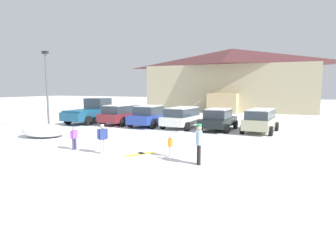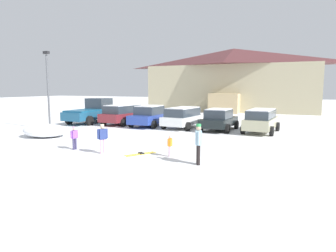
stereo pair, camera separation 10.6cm
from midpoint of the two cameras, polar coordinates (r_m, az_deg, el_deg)
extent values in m
plane|color=white|center=(11.79, -16.95, -8.31)|extent=(160.00, 160.00, 0.00)
cube|color=tan|center=(42.52, 12.29, 7.01)|extent=(21.95, 9.67, 6.01)
pyramid|color=#4E2628|center=(42.72, 12.44, 12.64)|extent=(22.57, 10.29, 2.36)
cube|color=tan|center=(37.35, 10.69, 4.26)|extent=(3.67, 1.94, 2.40)
cube|color=maroon|center=(25.96, -8.40, 1.81)|extent=(2.06, 4.53, 0.67)
cube|color=#2D3842|center=(25.83, -8.55, 3.22)|extent=(1.79, 3.45, 0.62)
cube|color=white|center=(25.81, -8.56, 3.97)|extent=(1.67, 3.28, 0.06)
cylinder|color=black|center=(27.69, -8.42, 1.46)|extent=(0.24, 0.65, 0.64)
cylinder|color=black|center=(26.57, -4.88, 1.26)|extent=(0.24, 0.65, 0.64)
cylinder|color=black|center=(25.51, -12.05, 0.88)|extent=(0.24, 0.65, 0.64)
cylinder|color=black|center=(24.29, -8.35, 0.64)|extent=(0.24, 0.65, 0.64)
cube|color=#263D96|center=(24.39, -3.20, 1.52)|extent=(1.95, 4.59, 0.66)
cube|color=#2D3842|center=(24.13, -3.46, 3.01)|extent=(1.68, 2.40, 0.64)
cube|color=white|center=(24.11, -3.47, 3.84)|extent=(1.56, 2.28, 0.06)
cylinder|color=black|center=(26.13, -3.74, 1.17)|extent=(0.23, 0.64, 0.64)
cylinder|color=black|center=(25.28, 0.26, 0.98)|extent=(0.23, 0.64, 0.64)
cylinder|color=black|center=(23.68, -6.89, 0.49)|extent=(0.23, 0.64, 0.64)
cylinder|color=black|center=(22.74, -2.58, 0.26)|extent=(0.23, 0.64, 0.64)
cube|color=white|center=(23.19, 3.03, 1.17)|extent=(2.17, 4.19, 0.62)
cube|color=#2D3842|center=(23.06, 2.95, 2.66)|extent=(1.87, 3.20, 0.60)
cube|color=white|center=(23.04, 2.95, 3.48)|extent=(1.75, 3.04, 0.06)
cylinder|color=black|center=(24.79, 2.21, 0.85)|extent=(0.27, 0.65, 0.64)
cylinder|color=black|center=(23.95, 6.52, 0.58)|extent=(0.27, 0.65, 0.64)
cylinder|color=black|center=(22.59, -0.69, 0.22)|extent=(0.27, 0.65, 0.64)
cylinder|color=black|center=(21.67, 3.94, -0.10)|extent=(0.27, 0.65, 0.64)
cube|color=black|center=(22.33, 9.88, 0.77)|extent=(1.91, 4.12, 0.57)
cube|color=#2D3842|center=(22.08, 9.76, 2.28)|extent=(1.63, 2.16, 0.64)
cube|color=white|center=(22.05, 9.78, 3.18)|extent=(1.52, 2.05, 0.06)
cylinder|color=black|center=(23.85, 8.53, 0.52)|extent=(0.24, 0.65, 0.64)
cylinder|color=black|center=(23.32, 13.03, 0.26)|extent=(0.24, 0.65, 0.64)
cylinder|color=black|center=(21.48, 6.42, -0.20)|extent=(0.24, 0.65, 0.64)
cylinder|color=black|center=(20.90, 11.38, -0.50)|extent=(0.24, 0.65, 0.64)
cube|color=#B1AE8B|center=(21.83, 17.45, 0.54)|extent=(1.94, 4.24, 0.68)
cube|color=#2D3842|center=(21.69, 17.47, 2.16)|extent=(1.68, 3.23, 0.57)
cube|color=white|center=(21.66, 17.50, 2.99)|extent=(1.57, 3.07, 0.06)
cylinder|color=black|center=(23.31, 15.77, 0.16)|extent=(0.25, 0.65, 0.64)
cylinder|color=black|center=(22.99, 20.29, -0.11)|extent=(0.25, 0.65, 0.64)
cylinder|color=black|center=(20.82, 14.23, -0.61)|extent=(0.25, 0.65, 0.64)
cylinder|color=black|center=(20.46, 19.28, -0.94)|extent=(0.25, 0.65, 0.64)
cube|color=navy|center=(27.52, -14.23, 2.17)|extent=(2.17, 5.73, 0.70)
cube|color=#2D3842|center=(28.37, -12.90, 4.13)|extent=(1.88, 1.88, 1.05)
cube|color=#17577D|center=(26.71, -15.55, 2.86)|extent=(2.08, 3.18, 0.12)
cylinder|color=black|center=(29.55, -13.88, 1.84)|extent=(0.29, 0.81, 0.80)
cylinder|color=black|center=(28.31, -10.38, 1.70)|extent=(0.29, 0.81, 0.80)
cylinder|color=black|center=(26.93, -18.23, 1.17)|extent=(0.29, 0.81, 0.80)
cylinder|color=black|center=(25.56, -14.59, 0.99)|extent=(0.29, 0.81, 0.80)
cylinder|color=#39355B|center=(15.88, -17.00, -3.26)|extent=(0.10, 0.10, 0.57)
cylinder|color=#39355B|center=(15.81, -17.37, -3.32)|extent=(0.10, 0.10, 0.57)
cube|color=purple|center=(15.76, -17.25, -1.54)|extent=(0.22, 0.31, 0.40)
cylinder|color=purple|center=(15.87, -16.74, -1.43)|extent=(0.08, 0.08, 0.38)
cylinder|color=purple|center=(15.66, -17.77, -1.58)|extent=(0.08, 0.08, 0.38)
sphere|color=tan|center=(15.72, -17.29, -0.55)|extent=(0.15, 0.15, 0.15)
cylinder|color=pink|center=(15.71, -17.30, -0.27)|extent=(0.14, 0.14, 0.07)
cylinder|color=#DDA8C0|center=(13.57, 0.51, -4.89)|extent=(0.09, 0.09, 0.49)
cylinder|color=#DDA8C0|center=(13.67, 0.69, -4.80)|extent=(0.09, 0.09, 0.49)
cube|color=orange|center=(13.54, 0.60, -3.13)|extent=(0.15, 0.24, 0.34)
cylinder|color=orange|center=(13.40, 0.35, -3.20)|extent=(0.07, 0.07, 0.33)
cylinder|color=orange|center=(13.67, 0.85, -2.98)|extent=(0.07, 0.07, 0.33)
sphere|color=tan|center=(13.50, 0.60, -2.15)|extent=(0.12, 0.12, 0.12)
cylinder|color=beige|center=(13.49, 0.60, -1.87)|extent=(0.12, 0.12, 0.06)
cylinder|color=black|center=(12.19, 6.06, -5.53)|extent=(0.15, 0.15, 0.82)
cylinder|color=black|center=(12.36, 6.00, -5.35)|extent=(0.15, 0.15, 0.82)
cube|color=#9DC3D7|center=(12.14, 6.07, -2.22)|extent=(0.38, 0.46, 0.58)
cylinder|color=#9DC3D7|center=(11.89, 6.16, -2.35)|extent=(0.11, 0.11, 0.55)
cylinder|color=#9DC3D7|center=(12.39, 6.00, -1.95)|extent=(0.11, 0.11, 0.55)
sphere|color=tan|center=(12.08, 6.10, -0.37)|extent=(0.21, 0.21, 0.21)
cylinder|color=green|center=(12.07, 6.11, 0.16)|extent=(0.20, 0.20, 0.10)
cylinder|color=#E0AEC6|center=(14.50, -12.39, -3.85)|extent=(0.13, 0.13, 0.69)
cylinder|color=#E0AEC6|center=(14.56, -11.83, -3.79)|extent=(0.13, 0.13, 0.69)
cube|color=navy|center=(14.43, -12.17, -1.52)|extent=(0.35, 0.39, 0.49)
cylinder|color=navy|center=(14.35, -12.97, -1.54)|extent=(0.09, 0.09, 0.46)
cylinder|color=navy|center=(14.51, -11.38, -1.40)|extent=(0.09, 0.09, 0.46)
sphere|color=tan|center=(14.38, -12.21, -0.21)|extent=(0.18, 0.18, 0.18)
cylinder|color=beige|center=(14.37, -12.22, 0.16)|extent=(0.17, 0.17, 0.08)
cube|color=gold|center=(14.09, -4.88, -5.42)|extent=(0.88, 1.38, 0.02)
cube|color=black|center=(14.11, -4.70, -5.24)|extent=(0.17, 0.21, 0.06)
cube|color=gold|center=(14.27, -5.27, -5.27)|extent=(0.88, 1.38, 0.02)
cube|color=black|center=(14.28, -5.10, -5.09)|extent=(0.17, 0.21, 0.06)
cylinder|color=#515459|center=(23.89, -21.73, 5.92)|extent=(0.14, 0.14, 5.49)
cube|color=#232326|center=(24.02, -22.06, 12.84)|extent=(0.44, 0.24, 0.20)
ellipsoid|color=white|center=(20.57, -22.22, -0.79)|extent=(2.96, 2.36, 0.81)
camera|label=1|loc=(0.05, -89.80, 0.03)|focal=32.00mm
camera|label=2|loc=(0.05, 90.20, -0.03)|focal=32.00mm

